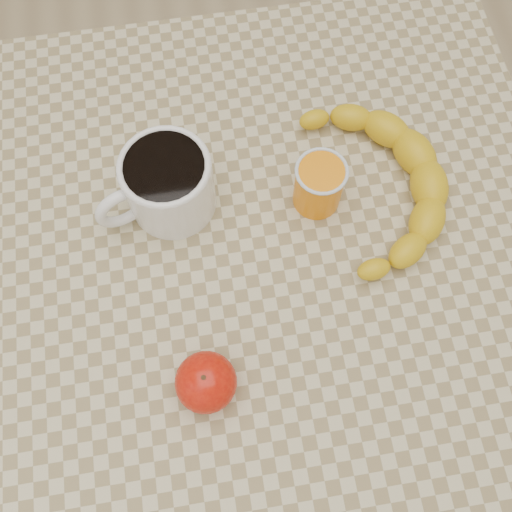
{
  "coord_description": "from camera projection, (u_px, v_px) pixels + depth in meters",
  "views": [
    {
      "loc": [
        -0.04,
        -0.24,
        1.41
      ],
      "look_at": [
        0.0,
        0.0,
        0.77
      ],
      "focal_mm": 40.0,
      "sensor_mm": 36.0,
      "label": 1
    }
  ],
  "objects": [
    {
      "name": "banana",
      "position": [
        379.0,
        184.0,
        0.72
      ],
      "size": [
        0.23,
        0.31,
        0.05
      ],
      "primitive_type": null,
      "rotation": [
        0.0,
        0.0,
        -0.04
      ],
      "color": "gold",
      "rests_on": "table"
    },
    {
      "name": "table",
      "position": [
        256.0,
        284.0,
        0.78
      ],
      "size": [
        0.8,
        0.8,
        0.75
      ],
      "color": "#C6B88C",
      "rests_on": "ground"
    },
    {
      "name": "ground",
      "position": [
        256.0,
        368.0,
        1.4
      ],
      "size": [
        3.0,
        3.0,
        0.0
      ],
      "primitive_type": "plane",
      "color": "tan",
      "rests_on": "ground"
    },
    {
      "name": "apple",
      "position": [
        206.0,
        382.0,
        0.62
      ],
      "size": [
        0.08,
        0.08,
        0.06
      ],
      "color": "#A70C05",
      "rests_on": "table"
    },
    {
      "name": "orange_juice_glass",
      "position": [
        319.0,
        185.0,
        0.7
      ],
      "size": [
        0.06,
        0.06,
        0.08
      ],
      "color": "orange",
      "rests_on": "table"
    },
    {
      "name": "coffee_mug",
      "position": [
        166.0,
        184.0,
        0.69
      ],
      "size": [
        0.16,
        0.14,
        0.09
      ],
      "color": "white",
      "rests_on": "table"
    }
  ]
}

